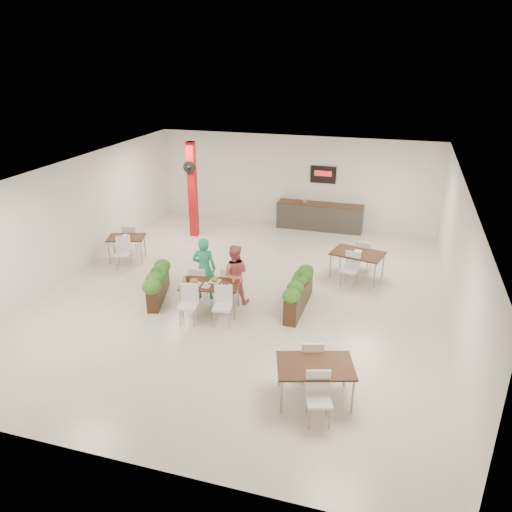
{
  "coord_description": "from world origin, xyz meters",
  "views": [
    {
      "loc": [
        3.63,
        -11.09,
        5.91
      ],
      "look_at": [
        0.32,
        0.05,
        1.1
      ],
      "focal_mm": 35.0,
      "sensor_mm": 36.0,
      "label": 1
    }
  ],
  "objects_px": {
    "diner_man": "(204,268)",
    "diner_woman": "(234,274)",
    "red_column": "(192,189)",
    "main_table": "(209,288)",
    "side_table_b": "(358,256)",
    "service_counter": "(320,216)",
    "planter_right": "(299,290)",
    "side_table_a": "(127,241)",
    "planter_left": "(158,281)",
    "side_table_c": "(315,370)"
  },
  "relations": [
    {
      "from": "planter_right",
      "to": "side_table_a",
      "type": "relative_size",
      "value": 1.19
    },
    {
      "from": "planter_right",
      "to": "side_table_a",
      "type": "distance_m",
      "value": 5.81
    },
    {
      "from": "diner_man",
      "to": "planter_left",
      "type": "relative_size",
      "value": 0.96
    },
    {
      "from": "diner_woman",
      "to": "diner_man",
      "type": "bearing_deg",
      "value": -10.62
    },
    {
      "from": "planter_left",
      "to": "side_table_c",
      "type": "xyz_separation_m",
      "value": [
        4.55,
        -2.85,
        0.15
      ]
    },
    {
      "from": "service_counter",
      "to": "diner_man",
      "type": "distance_m",
      "value": 6.4
    },
    {
      "from": "side_table_b",
      "to": "side_table_c",
      "type": "xyz_separation_m",
      "value": [
        -0.17,
        -5.57,
        -0.01
      ]
    },
    {
      "from": "diner_woman",
      "to": "side_table_b",
      "type": "bearing_deg",
      "value": -150.62
    },
    {
      "from": "red_column",
      "to": "planter_left",
      "type": "bearing_deg",
      "value": -78.02
    },
    {
      "from": "diner_man",
      "to": "side_table_a",
      "type": "xyz_separation_m",
      "value": [
        -3.18,
        1.64,
        -0.2
      ]
    },
    {
      "from": "main_table",
      "to": "side_table_c",
      "type": "height_order",
      "value": "same"
    },
    {
      "from": "diner_man",
      "to": "diner_woman",
      "type": "relative_size",
      "value": 1.07
    },
    {
      "from": "red_column",
      "to": "side_table_a",
      "type": "distance_m",
      "value": 2.99
    },
    {
      "from": "side_table_c",
      "to": "side_table_a",
      "type": "bearing_deg",
      "value": 126.6
    },
    {
      "from": "side_table_a",
      "to": "planter_right",
      "type": "bearing_deg",
      "value": -33.73
    },
    {
      "from": "planter_left",
      "to": "planter_right",
      "type": "bearing_deg",
      "value": 7.73
    },
    {
      "from": "service_counter",
      "to": "planter_right",
      "type": "distance_m",
      "value": 6.03
    },
    {
      "from": "planter_left",
      "to": "side_table_c",
      "type": "bearing_deg",
      "value": -32.05
    },
    {
      "from": "service_counter",
      "to": "main_table",
      "type": "bearing_deg",
      "value": -102.5
    },
    {
      "from": "red_column",
      "to": "side_table_b",
      "type": "distance_m",
      "value": 6.09
    },
    {
      "from": "diner_woman",
      "to": "planter_left",
      "type": "distance_m",
      "value": 1.98
    },
    {
      "from": "diner_man",
      "to": "planter_right",
      "type": "height_order",
      "value": "diner_man"
    },
    {
      "from": "side_table_b",
      "to": "main_table",
      "type": "bearing_deg",
      "value": -123.87
    },
    {
      "from": "diner_woman",
      "to": "side_table_a",
      "type": "relative_size",
      "value": 0.92
    },
    {
      "from": "planter_right",
      "to": "side_table_b",
      "type": "xyz_separation_m",
      "value": [
        1.17,
        2.24,
        0.14
      ]
    },
    {
      "from": "diner_man",
      "to": "diner_woman",
      "type": "distance_m",
      "value": 0.8
    },
    {
      "from": "side_table_a",
      "to": "side_table_b",
      "type": "relative_size",
      "value": 1.0
    },
    {
      "from": "planter_right",
      "to": "planter_left",
      "type": "bearing_deg",
      "value": -172.27
    },
    {
      "from": "side_table_c",
      "to": "service_counter",
      "type": "bearing_deg",
      "value": 82.33
    },
    {
      "from": "planter_right",
      "to": "side_table_a",
      "type": "bearing_deg",
      "value": 164.62
    },
    {
      "from": "side_table_b",
      "to": "diner_woman",
      "type": "bearing_deg",
      "value": -127.01
    },
    {
      "from": "diner_man",
      "to": "planter_left",
      "type": "height_order",
      "value": "diner_man"
    },
    {
      "from": "main_table",
      "to": "diner_woman",
      "type": "bearing_deg",
      "value": 58.1
    },
    {
      "from": "main_table",
      "to": "red_column",
      "type": "bearing_deg",
      "value": 117.01
    },
    {
      "from": "main_table",
      "to": "diner_woman",
      "type": "height_order",
      "value": "diner_woman"
    },
    {
      "from": "side_table_c",
      "to": "side_table_b",
      "type": "bearing_deg",
      "value": 71.24
    },
    {
      "from": "red_column",
      "to": "main_table",
      "type": "distance_m",
      "value": 5.59
    },
    {
      "from": "planter_left",
      "to": "side_table_a",
      "type": "xyz_separation_m",
      "value": [
        -2.05,
        2.02,
        0.13
      ]
    },
    {
      "from": "red_column",
      "to": "service_counter",
      "type": "xyz_separation_m",
      "value": [
        4.0,
        1.86,
        -1.15
      ]
    },
    {
      "from": "diner_man",
      "to": "diner_woman",
      "type": "bearing_deg",
      "value": 169.38
    },
    {
      "from": "planter_left",
      "to": "side_table_b",
      "type": "height_order",
      "value": "side_table_b"
    },
    {
      "from": "red_column",
      "to": "planter_right",
      "type": "relative_size",
      "value": 1.62
    },
    {
      "from": "diner_man",
      "to": "planter_left",
      "type": "bearing_deg",
      "value": 7.95
    },
    {
      "from": "service_counter",
      "to": "planter_right",
      "type": "relative_size",
      "value": 1.51
    },
    {
      "from": "red_column",
      "to": "side_table_b",
      "type": "relative_size",
      "value": 1.91
    },
    {
      "from": "diner_man",
      "to": "red_column",
      "type": "bearing_deg",
      "value": -74.22
    },
    {
      "from": "planter_right",
      "to": "side_table_a",
      "type": "xyz_separation_m",
      "value": [
        -5.6,
        1.54,
        0.12
      ]
    },
    {
      "from": "service_counter",
      "to": "planter_right",
      "type": "bearing_deg",
      "value": -84.93
    },
    {
      "from": "red_column",
      "to": "diner_woman",
      "type": "distance_m",
      "value": 5.22
    },
    {
      "from": "side_table_b",
      "to": "planter_left",
      "type": "bearing_deg",
      "value": -137.03
    }
  ]
}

